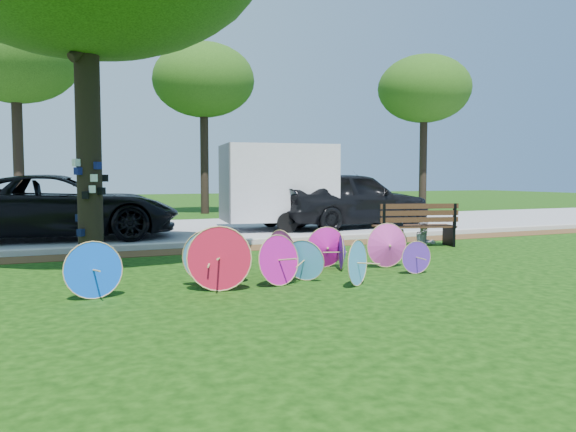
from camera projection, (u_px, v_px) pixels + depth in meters
The scene contains 12 objects.
ground at pixel (310, 285), 8.44m from camera, with size 90.00×90.00×0.00m, color black.
mulch_strip at pixel (224, 249), 12.57m from camera, with size 90.00×1.00×0.01m, color #472D16.
curb at pixel (215, 243), 13.20m from camera, with size 90.00×0.30×0.12m, color #B7B5AD.
street at pixel (178, 230), 17.02m from camera, with size 90.00×8.00×0.01m, color gray.
parasol_pile at pixel (271, 256), 8.81m from camera, with size 5.84×2.68×0.95m.
black_van at pixel (61, 207), 14.58m from camera, with size 2.77×6.02×1.67m, color black.
dark_pickup at pixel (351, 199), 17.87m from camera, with size 2.13×5.30×1.81m, color black.
cargo_trailer at pixel (278, 183), 17.07m from camera, with size 3.26×2.07×2.88m, color silver.
park_bench at pixel (414, 225), 13.14m from camera, with size 1.91×0.73×1.00m, color black, non-canonical shape.
person_left at pixel (400, 219), 13.04m from camera, with size 0.47×0.31×1.28m, color #383C4D.
person_right at pixel (425, 221), 13.31m from camera, with size 0.57×0.44×1.17m, color #B5B5BE.
bg_trees at pixel (235, 78), 23.51m from camera, with size 21.96×6.43×7.40m.
Camera 1 is at (-3.57, -7.55, 1.63)m, focal length 35.00 mm.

